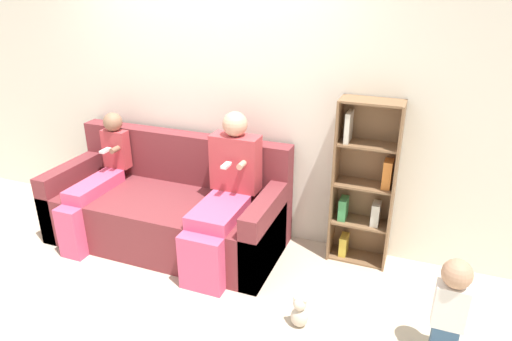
{
  "coord_description": "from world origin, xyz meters",
  "views": [
    {
      "loc": [
        1.83,
        -2.63,
        2.32
      ],
      "look_at": [
        0.57,
        0.61,
        0.82
      ],
      "focal_mm": 32.0,
      "sensor_mm": 36.0,
      "label": 1
    }
  ],
  "objects_px": {
    "adult_seated": "(224,191)",
    "child_seated": "(96,180)",
    "teddy_bear": "(299,313)",
    "bookshelf": "(364,185)",
    "toddler_standing": "(451,304)",
    "couch": "(168,210)"
  },
  "relations": [
    {
      "from": "adult_seated",
      "to": "child_seated",
      "type": "bearing_deg",
      "value": -177.82
    },
    {
      "from": "child_seated",
      "to": "teddy_bear",
      "type": "xyz_separation_m",
      "value": [
        2.12,
        -0.53,
        -0.46
      ]
    },
    {
      "from": "adult_seated",
      "to": "teddy_bear",
      "type": "xyz_separation_m",
      "value": [
        0.84,
        -0.58,
        -0.54
      ]
    },
    {
      "from": "child_seated",
      "to": "bookshelf",
      "type": "distance_m",
      "value": 2.41
    },
    {
      "from": "couch",
      "to": "adult_seated",
      "type": "bearing_deg",
      "value": -9.56
    },
    {
      "from": "adult_seated",
      "to": "teddy_bear",
      "type": "distance_m",
      "value": 1.16
    },
    {
      "from": "child_seated",
      "to": "couch",
      "type": "bearing_deg",
      "value": 13.51
    },
    {
      "from": "couch",
      "to": "teddy_bear",
      "type": "bearing_deg",
      "value": -25.07
    },
    {
      "from": "bookshelf",
      "to": "teddy_bear",
      "type": "height_order",
      "value": "bookshelf"
    },
    {
      "from": "child_seated",
      "to": "teddy_bear",
      "type": "bearing_deg",
      "value": -14.13
    },
    {
      "from": "couch",
      "to": "adult_seated",
      "type": "height_order",
      "value": "adult_seated"
    },
    {
      "from": "couch",
      "to": "teddy_bear",
      "type": "xyz_separation_m",
      "value": [
        1.47,
        -0.69,
        -0.2
      ]
    },
    {
      "from": "toddler_standing",
      "to": "teddy_bear",
      "type": "relative_size",
      "value": 2.93
    },
    {
      "from": "toddler_standing",
      "to": "child_seated",
      "type": "bearing_deg",
      "value": 171.54
    },
    {
      "from": "adult_seated",
      "to": "bookshelf",
      "type": "height_order",
      "value": "bookshelf"
    },
    {
      "from": "couch",
      "to": "toddler_standing",
      "type": "distance_m",
      "value": 2.5
    },
    {
      "from": "couch",
      "to": "child_seated",
      "type": "xyz_separation_m",
      "value": [
        -0.65,
        -0.16,
        0.26
      ]
    },
    {
      "from": "toddler_standing",
      "to": "bookshelf",
      "type": "xyz_separation_m",
      "value": [
        -0.72,
        0.97,
        0.28
      ]
    },
    {
      "from": "bookshelf",
      "to": "teddy_bear",
      "type": "bearing_deg",
      "value": -102.65
    },
    {
      "from": "child_seated",
      "to": "bookshelf",
      "type": "bearing_deg",
      "value": 12.23
    },
    {
      "from": "adult_seated",
      "to": "child_seated",
      "type": "height_order",
      "value": "adult_seated"
    },
    {
      "from": "teddy_bear",
      "to": "bookshelf",
      "type": "bearing_deg",
      "value": 77.35
    }
  ]
}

